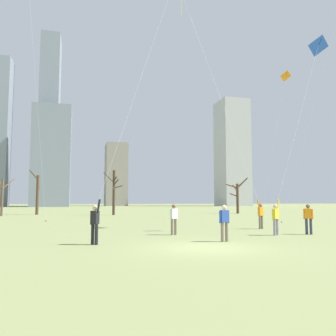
{
  "coord_description": "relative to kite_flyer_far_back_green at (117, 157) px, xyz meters",
  "views": [
    {
      "loc": [
        -4.76,
        -13.08,
        1.8
      ],
      "look_at": [
        0.0,
        6.0,
        3.64
      ],
      "focal_mm": 37.69,
      "sensor_mm": 36.0,
      "label": 1
    }
  ],
  "objects": [
    {
      "name": "skyline_short_annex",
      "position": [
        -10.39,
        100.57,
        12.23
      ],
      "size": [
        11.67,
        8.6,
        31.7
      ],
      "color": "gray",
      "rests_on": "ground"
    },
    {
      "name": "bystander_strolling_midfield",
      "position": [
        10.59,
        2.21,
        -2.72
      ],
      "size": [
        0.4,
        0.38,
        1.62
      ],
      "color": "#33384C",
      "rests_on": "ground"
    },
    {
      "name": "bare_tree_right_of_center",
      "position": [
        20.61,
        32.37,
        -1.02
      ],
      "size": [
        3.21,
        1.23,
        5.19
      ],
      "color": "#4C3828",
      "rests_on": "ground"
    },
    {
      "name": "skyline_mid_tower_left",
      "position": [
        -12.69,
        115.47,
        27.0
      ],
      "size": [
        6.57,
        10.76,
        61.23
      ],
      "color": "gray",
      "rests_on": "ground"
    },
    {
      "name": "skyline_slender_spire",
      "position": [
        11.49,
        117.93,
        7.93
      ],
      "size": [
        7.82,
        11.15,
        23.1
      ],
      "color": "gray",
      "rests_on": "ground"
    },
    {
      "name": "kite_flyer_midfield_center_blue",
      "position": [
        9.4,
        2.44,
        -0.63
      ],
      "size": [
        4.99,
        1.78,
        11.98
      ],
      "color": "gray",
      "rests_on": "ground"
    },
    {
      "name": "ground_plane",
      "position": [
        3.32,
        -1.53,
        -3.62
      ],
      "size": [
        400.0,
        400.0,
        0.0
      ],
      "primitive_type": "plane",
      "color": "#848E56"
    },
    {
      "name": "kite_flyer_far_back_green",
      "position": [
        0.0,
        0.0,
        0.0
      ],
      "size": [
        5.67,
        3.51,
        18.3
      ],
      "color": "black",
      "rests_on": "ground"
    },
    {
      "name": "bare_tree_leftmost",
      "position": [
        2.8,
        31.17,
        -0.52
      ],
      "size": [
        2.58,
        1.46,
        5.76
      ],
      "color": "#423326",
      "rests_on": "ground"
    },
    {
      "name": "bystander_watching_nearby",
      "position": [
        3.44,
        3.69,
        -2.72
      ],
      "size": [
        0.48,
        0.31,
        1.62
      ],
      "color": "#726656",
      "rests_on": "ground"
    },
    {
      "name": "bare_tree_left_of_center",
      "position": [
        -6.93,
        34.97,
        -0.73
      ],
      "size": [
        1.28,
        2.72,
        5.87
      ],
      "color": "#4C3828",
      "rests_on": "ground"
    },
    {
      "name": "kite_flyer_midfield_left_yellow",
      "position": [
        9.05,
        5.94,
        -0.69
      ],
      "size": [
        6.72,
        2.15,
        14.9
      ],
      "color": "#726656",
      "rests_on": "ground"
    },
    {
      "name": "bare_tree_rightmost",
      "position": [
        -10.48,
        31.34,
        -1.08
      ],
      "size": [
        1.76,
        2.96,
        4.6
      ],
      "color": "brown",
      "rests_on": "ground"
    },
    {
      "name": "skyline_wide_slab",
      "position": [
        52.44,
        104.07,
        15.68
      ],
      "size": [
        9.87,
        11.64,
        38.6
      ],
      "color": "#B2B2B7",
      "rests_on": "ground"
    },
    {
      "name": "distant_kite_high_overhead_orange",
      "position": [
        20.61,
        19.66,
        11.28
      ],
      "size": [
        4.51,
        0.99,
        16.47
      ],
      "color": "orange",
      "rests_on": "ground"
    },
    {
      "name": "bystander_far_off_by_trees",
      "position": [
        4.82,
        0.13,
        -2.72
      ],
      "size": [
        0.51,
        0.25,
        1.62
      ],
      "color": "#726656",
      "rests_on": "ground"
    }
  ]
}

